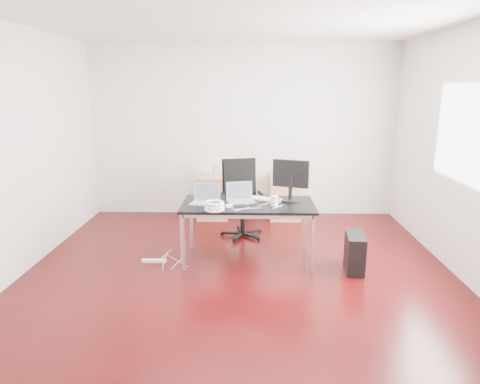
{
  "coord_description": "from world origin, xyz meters",
  "views": [
    {
      "loc": [
        0.14,
        -4.56,
        2.11
      ],
      "look_at": [
        0.0,
        0.55,
        0.85
      ],
      "focal_mm": 32.0,
      "sensor_mm": 36.0,
      "label": 1
    }
  ],
  "objects_px": {
    "filing_cabinet_left": "(213,197)",
    "filing_cabinet_right": "(285,197)",
    "desk": "(248,208)",
    "office_chair": "(241,194)",
    "pc_tower": "(355,253)"
  },
  "relations": [
    {
      "from": "filing_cabinet_right",
      "to": "pc_tower",
      "type": "distance_m",
      "value": 2.17
    },
    {
      "from": "office_chair",
      "to": "pc_tower",
      "type": "bearing_deg",
      "value": -55.85
    },
    {
      "from": "desk",
      "to": "filing_cabinet_left",
      "type": "height_order",
      "value": "desk"
    },
    {
      "from": "desk",
      "to": "office_chair",
      "type": "bearing_deg",
      "value": 96.28
    },
    {
      "from": "office_chair",
      "to": "filing_cabinet_left",
      "type": "distance_m",
      "value": 0.99
    },
    {
      "from": "desk",
      "to": "office_chair",
      "type": "height_order",
      "value": "office_chair"
    },
    {
      "from": "desk",
      "to": "office_chair",
      "type": "distance_m",
      "value": 0.95
    },
    {
      "from": "filing_cabinet_left",
      "to": "filing_cabinet_right",
      "type": "bearing_deg",
      "value": 0.0
    },
    {
      "from": "office_chair",
      "to": "filing_cabinet_left",
      "type": "height_order",
      "value": "office_chair"
    },
    {
      "from": "desk",
      "to": "filing_cabinet_right",
      "type": "height_order",
      "value": "desk"
    },
    {
      "from": "filing_cabinet_left",
      "to": "filing_cabinet_right",
      "type": "distance_m",
      "value": 1.18
    },
    {
      "from": "desk",
      "to": "pc_tower",
      "type": "bearing_deg",
      "value": -13.1
    },
    {
      "from": "filing_cabinet_left",
      "to": "pc_tower",
      "type": "height_order",
      "value": "filing_cabinet_left"
    },
    {
      "from": "office_chair",
      "to": "filing_cabinet_right",
      "type": "xyz_separation_m",
      "value": [
        0.7,
        0.83,
        -0.26
      ]
    },
    {
      "from": "pc_tower",
      "to": "desk",
      "type": "bearing_deg",
      "value": 173.01
    }
  ]
}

